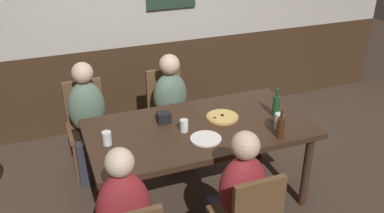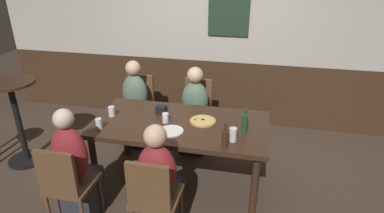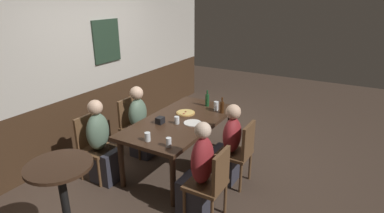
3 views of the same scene
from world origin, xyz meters
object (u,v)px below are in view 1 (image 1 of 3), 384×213
(pint_glass_pale, at_px, (116,159))
(beer_glass_half, at_px, (279,122))
(chair_mid_far, at_px, (167,107))
(person_mid_near, at_px, (238,207))
(person_left_far, at_px, (90,130))
(tumbler_water, at_px, (107,139))
(tumbler_short, at_px, (184,126))
(beer_bottle_brown, at_px, (281,127))
(person_mid_far, at_px, (172,117))
(condiment_caddy, at_px, (164,118))
(pizza, at_px, (222,117))
(plate_white_large, at_px, (206,139))
(chair_left_far, at_px, (87,121))
(dining_table, at_px, (200,134))
(beer_bottle_green, at_px, (276,105))

(pint_glass_pale, bearing_deg, beer_glass_half, 2.00)
(chair_mid_far, bearing_deg, person_mid_near, -90.00)
(person_left_far, height_order, beer_glass_half, person_left_far)
(tumbler_water, bearing_deg, tumbler_short, -1.84)
(tumbler_short, relative_size, beer_bottle_brown, 0.43)
(person_mid_far, relative_size, pint_glass_pale, 9.88)
(person_mid_far, bearing_deg, person_left_far, 179.93)
(condiment_caddy, bearing_deg, pizza, -12.42)
(pint_glass_pale, xyz_separation_m, plate_white_large, (0.73, 0.10, -0.04))
(person_mid_far, bearing_deg, tumbler_water, -136.06)
(chair_mid_far, bearing_deg, pizza, -74.19)
(plate_white_large, bearing_deg, person_left_far, 129.66)
(chair_left_far, bearing_deg, beer_bottle_brown, -43.77)
(person_left_far, bearing_deg, beer_bottle_brown, -39.89)
(plate_white_large, distance_m, condiment_caddy, 0.44)
(pizza, relative_size, pint_glass_pale, 2.47)
(dining_table, relative_size, beer_glass_half, 13.63)
(beer_glass_half, bearing_deg, beer_bottle_brown, -116.57)
(chair_left_far, height_order, pint_glass_pale, chair_left_far)
(chair_left_far, height_order, tumbler_water, chair_left_far)
(pizza, height_order, beer_bottle_brown, beer_bottle_brown)
(chair_mid_far, height_order, beer_glass_half, chair_mid_far)
(person_mid_far, distance_m, beer_glass_half, 1.20)
(chair_left_far, distance_m, plate_white_large, 1.37)
(person_left_far, distance_m, beer_bottle_brown, 1.77)
(person_left_far, relative_size, beer_bottle_green, 4.43)
(beer_glass_half, height_order, beer_bottle_brown, beer_bottle_brown)
(pint_glass_pale, bearing_deg, person_left_far, 92.84)
(chair_mid_far, height_order, beer_bottle_green, beer_bottle_green)
(dining_table, bearing_deg, pizza, 15.56)
(tumbler_short, bearing_deg, tumbler_water, 178.16)
(chair_left_far, bearing_deg, condiment_caddy, -52.28)
(pizza, distance_m, tumbler_short, 0.39)
(beer_bottle_green, bearing_deg, chair_mid_far, 125.34)
(person_mid_near, height_order, person_left_far, person_left_far)
(beer_glass_half, height_order, tumbler_short, beer_glass_half)
(dining_table, distance_m, pint_glass_pale, 0.83)
(person_mid_near, relative_size, beer_bottle_brown, 4.61)
(person_mid_far, xyz_separation_m, beer_bottle_brown, (0.52, -1.11, 0.36))
(person_mid_near, bearing_deg, beer_glass_half, 38.59)
(dining_table, height_order, plate_white_large, plate_white_large)
(pizza, relative_size, tumbler_short, 2.72)
(pint_glass_pale, relative_size, beer_bottle_green, 0.44)
(pint_glass_pale, bearing_deg, plate_white_large, 7.87)
(pizza, bearing_deg, beer_bottle_brown, -57.41)
(dining_table, bearing_deg, tumbler_short, -169.66)
(chair_left_far, xyz_separation_m, pizza, (1.05, -0.83, 0.26))
(beer_bottle_brown, bearing_deg, person_mid_near, -146.72)
(dining_table, distance_m, person_mid_far, 0.76)
(chair_mid_far, xyz_separation_m, chair_left_far, (-0.81, 0.00, 0.00))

